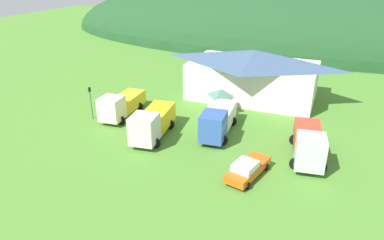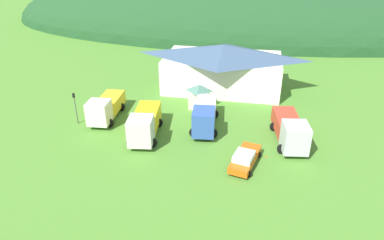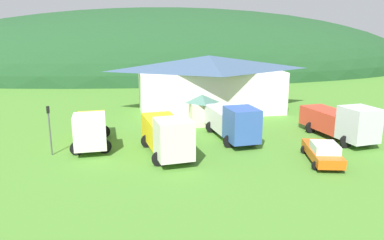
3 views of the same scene
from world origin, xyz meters
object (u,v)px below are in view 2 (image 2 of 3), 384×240
(depot_building, at_px, (222,67))
(flatbed_truck_yellow, at_px, (144,123))
(tow_truck_silver, at_px, (290,130))
(traffic_light_west, at_px, (75,105))
(box_truck_blue, at_px, (205,115))
(traffic_cone_near_pickup, at_px, (266,157))
(play_shed_cream, at_px, (199,96))
(service_pickup_orange, at_px, (245,158))
(heavy_rig_striped, at_px, (105,107))

(depot_building, distance_m, flatbed_truck_yellow, 18.00)
(tow_truck_silver, height_order, traffic_light_west, traffic_light_west)
(depot_building, distance_m, box_truck_blue, 13.25)
(traffic_cone_near_pickup, bearing_deg, box_truck_blue, 145.51)
(depot_building, bearing_deg, play_shed_cream, -107.16)
(depot_building, xyz_separation_m, play_shed_cream, (-2.25, -7.28, -1.82))
(traffic_cone_near_pickup, bearing_deg, depot_building, 110.46)
(play_shed_cream, height_order, service_pickup_orange, play_shed_cream)
(play_shed_cream, height_order, traffic_cone_near_pickup, play_shed_cream)
(heavy_rig_striped, distance_m, traffic_light_west, 3.58)
(flatbed_truck_yellow, bearing_deg, traffic_light_west, -107.89)
(tow_truck_silver, xyz_separation_m, traffic_cone_near_pickup, (-2.41, -3.34, -1.74))
(box_truck_blue, xyz_separation_m, traffic_cone_near_pickup, (7.36, -5.06, -1.74))
(box_truck_blue, bearing_deg, traffic_cone_near_pickup, 49.86)
(depot_building, bearing_deg, traffic_light_west, -137.39)
(heavy_rig_striped, distance_m, tow_truck_silver, 22.43)
(box_truck_blue, bearing_deg, flatbed_truck_yellow, -67.46)
(flatbed_truck_yellow, height_order, traffic_light_west, traffic_light_west)
(heavy_rig_striped, bearing_deg, box_truck_blue, 85.83)
(service_pickup_orange, relative_size, traffic_light_west, 1.41)
(depot_building, xyz_separation_m, traffic_cone_near_pickup, (6.78, -18.18, -3.49))
(depot_building, height_order, tow_truck_silver, depot_building)
(play_shed_cream, height_order, flatbed_truck_yellow, flatbed_truck_yellow)
(box_truck_blue, bearing_deg, traffic_light_west, -89.33)
(traffic_light_west, bearing_deg, traffic_cone_near_pickup, -8.26)
(heavy_rig_striped, height_order, traffic_light_west, traffic_light_west)
(tow_truck_silver, relative_size, service_pickup_orange, 1.50)
(flatbed_truck_yellow, distance_m, tow_truck_silver, 16.21)
(tow_truck_silver, bearing_deg, depot_building, -156.61)
(box_truck_blue, xyz_separation_m, traffic_light_west, (-15.57, -1.73, 0.74))
(tow_truck_silver, distance_m, service_pickup_orange, 7.04)
(play_shed_cream, height_order, box_truck_blue, box_truck_blue)
(traffic_light_west, bearing_deg, heavy_rig_striped, 30.88)
(traffic_light_west, bearing_deg, depot_building, 42.61)
(box_truck_blue, bearing_deg, heavy_rig_striped, -95.91)
(traffic_light_west, height_order, traffic_cone_near_pickup, traffic_light_west)
(heavy_rig_striped, distance_m, service_pickup_orange, 19.13)
(depot_building, relative_size, box_truck_blue, 2.14)
(box_truck_blue, height_order, traffic_cone_near_pickup, box_truck_blue)
(flatbed_truck_yellow, bearing_deg, service_pickup_orange, 65.20)
(traffic_cone_near_pickup, bearing_deg, traffic_light_west, 171.74)
(flatbed_truck_yellow, height_order, service_pickup_orange, flatbed_truck_yellow)
(play_shed_cream, relative_size, heavy_rig_striped, 0.41)
(heavy_rig_striped, bearing_deg, depot_building, 130.88)
(depot_building, distance_m, traffic_cone_near_pickup, 19.72)
(flatbed_truck_yellow, height_order, box_truck_blue, flatbed_truck_yellow)
(flatbed_truck_yellow, bearing_deg, heavy_rig_striped, -126.60)
(play_shed_cream, bearing_deg, flatbed_truck_yellow, -116.83)
(play_shed_cream, height_order, heavy_rig_striped, heavy_rig_striped)
(depot_building, relative_size, play_shed_cream, 5.66)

